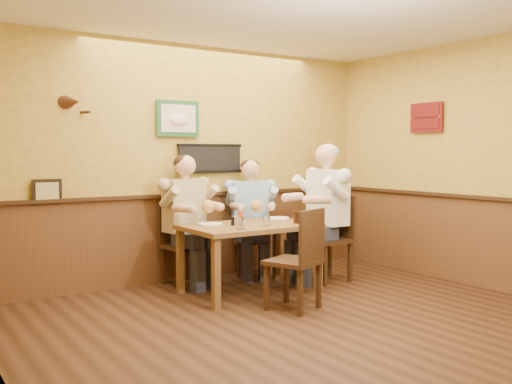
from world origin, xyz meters
TOP-DOWN VIEW (x-y plane):
  - room at (0.13, 0.17)m, footprint 5.02×5.03m
  - dining_table at (0.18, 1.50)m, footprint 1.40×0.90m
  - chair_back_left at (-0.24, 2.24)m, footprint 0.49×0.49m
  - chair_back_right at (0.69, 2.28)m, footprint 0.55×0.55m
  - chair_right_end at (1.27, 1.49)m, footprint 0.48×0.48m
  - chair_near_side at (0.17, 0.71)m, footprint 0.60×0.60m
  - diner_tan_shirt at (-0.24, 2.24)m, footprint 0.70×0.70m
  - diner_blue_polo at (0.69, 2.28)m, footprint 0.78×0.78m
  - diner_white_elder at (1.27, 1.49)m, footprint 0.68×0.68m
  - water_glass_left at (-0.12, 1.22)m, footprint 0.11×0.11m
  - water_glass_mid at (0.25, 1.28)m, footprint 0.09×0.09m
  - cola_tumbler at (0.66, 1.27)m, footprint 0.12×0.12m
  - hot_sauce_bottle at (0.01, 1.42)m, footprint 0.05×0.05m
  - salt_shaker at (0.03, 1.56)m, footprint 0.04×0.04m
  - pepper_shaker at (-0.03, 1.52)m, footprint 0.04×0.04m
  - plate_far_left at (-0.20, 1.70)m, footprint 0.35×0.35m
  - plate_far_right at (0.73, 1.74)m, footprint 0.29×0.29m

SIDE VIEW (x-z plane):
  - chair_back_right at x=0.69m, z-range 0.00..0.90m
  - chair_back_left at x=-0.24m, z-range 0.00..0.94m
  - chair_near_side at x=0.17m, z-range 0.00..0.99m
  - chair_right_end at x=1.27m, z-range 0.00..1.02m
  - diner_blue_polo at x=0.69m, z-range 0.00..1.29m
  - dining_table at x=0.18m, z-range 0.28..1.03m
  - diner_tan_shirt at x=-0.24m, z-range 0.00..1.34m
  - diner_white_elder at x=1.27m, z-range 0.00..1.46m
  - plate_far_left at x=-0.20m, z-range 0.75..0.77m
  - plate_far_right at x=0.73m, z-range 0.75..0.77m
  - salt_shaker at x=0.03m, z-range 0.75..0.84m
  - pepper_shaker at x=-0.03m, z-range 0.75..0.84m
  - water_glass_mid at x=0.25m, z-range 0.75..0.86m
  - cola_tumbler at x=0.66m, z-range 0.75..0.87m
  - water_glass_left at x=-0.12m, z-range 0.75..0.88m
  - hot_sauce_bottle at x=0.01m, z-range 0.75..0.94m
  - room at x=0.13m, z-range 0.28..3.09m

